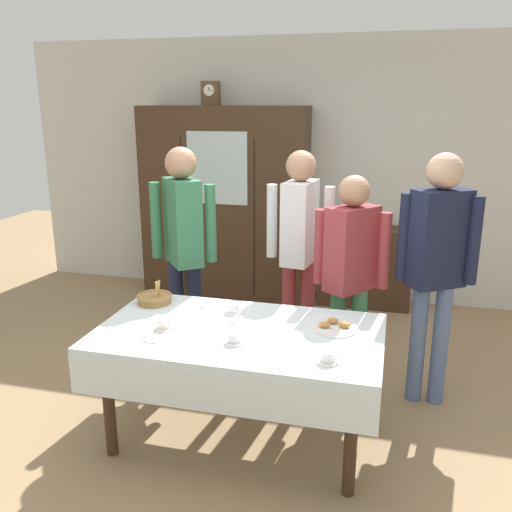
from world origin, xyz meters
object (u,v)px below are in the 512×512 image
Objects in this scene: spoon_near_right at (151,343)px; spoon_far_left at (231,323)px; tea_cup_front_edge at (235,338)px; person_by_cabinet at (184,237)px; dining_table at (238,348)px; tea_cup_near_left at (328,357)px; bread_basket at (154,298)px; tea_cup_far_right at (233,308)px; person_behind_table_left at (351,265)px; bookshelf_low at (365,266)px; person_near_right_end at (299,237)px; person_beside_shelf at (437,256)px; tea_cup_near_right at (164,324)px; mantel_clock at (211,93)px; book_stack at (367,221)px; wall_cabinet at (225,204)px; pastry_plate at (334,327)px; spoon_near_left at (198,307)px.

spoon_far_left is at bearing 47.19° from spoon_near_right.
person_by_cabinet is (-0.71, 1.03, 0.30)m from tea_cup_front_edge.
dining_table is 14.26× the size of spoon_near_right.
tea_cup_near_left is 0.55m from tea_cup_front_edge.
person_by_cabinet reaches higher than bread_basket.
person_behind_table_left is (0.70, 0.52, 0.19)m from tea_cup_far_right.
person_by_cabinet is (-1.25, 1.13, 0.30)m from tea_cup_near_left.
spoon_near_right is (-1.03, -2.91, 0.33)m from bookshelf_low.
person_near_right_end is (0.13, 1.32, 0.28)m from tea_cup_front_edge.
person_beside_shelf is at bearing -2.55° from person_by_cabinet.
person_beside_shelf is at bearing -1.75° from person_behind_table_left.
tea_cup_front_edge is (-0.54, 0.10, -0.00)m from tea_cup_near_left.
bookshelf_low is at bearing 78.45° from tea_cup_front_edge.
tea_cup_far_right is 1.00× the size of tea_cup_near_right.
mantel_clock reaches higher than person_behind_table_left.
tea_cup_near_left is (-0.03, -2.89, -0.12)m from book_stack.
tea_cup_far_right is 1.09× the size of spoon_far_left.
mantel_clock reaches higher than wall_cabinet.
bookshelf_low is 2.47m from pastry_plate.
person_beside_shelf is at bearing 17.36° from spoon_near_left.
wall_cabinet is 2.15× the size of bookshelf_low.
wall_cabinet reaches higher than tea_cup_far_right.
spoon_far_left is 1.13m from person_near_right_end.
person_near_right_end reaches higher than book_stack.
tea_cup_near_left is at bearing -29.55° from spoon_far_left.
tea_cup_front_edge is at bearing -50.00° from spoon_near_left.
tea_cup_near_right is 1.00× the size of tea_cup_front_edge.
person_behind_table_left reaches higher than bookshelf_low.
wall_cabinet is 1.27× the size of person_behind_table_left.
book_stack is 1.53m from person_near_right_end.
spoon_near_right is 1.59m from person_near_right_end.
person_beside_shelf is (0.56, -0.02, 0.11)m from person_behind_table_left.
spoon_near_left is 0.07× the size of person_behind_table_left.
mantel_clock is at bearing 106.20° from spoon_near_left.
dining_table is at bearing 7.06° from tea_cup_near_right.
bookshelf_low is at bearing 89.47° from tea_cup_near_left.
spoon_near_left is at bearing 144.41° from spoon_far_left.
pastry_plate reaches higher than spoon_near_left.
wall_cabinet reaches higher than person_beside_shelf.
book_stack is at bearing 88.93° from pastry_plate.
spoon_near_left is 0.71m from person_by_cabinet.
mantel_clock is 1.85× the size of tea_cup_far_right.
person_beside_shelf is (1.14, 0.80, 0.43)m from dining_table.
bookshelf_low is 0.55× the size of person_near_right_end.
person_near_right_end is at bearing 77.55° from spoon_far_left.
tea_cup_far_right reaches higher than spoon_far_left.
wall_cabinet is 16.94× the size of spoon_near_right.
spoon_far_left is 1.44m from person_beside_shelf.
spoon_near_right is (-0.32, -0.56, -0.02)m from tea_cup_far_right.
dining_table is at bearing 31.48° from spoon_near_right.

